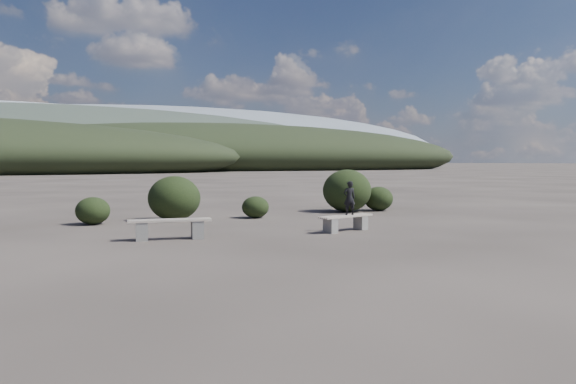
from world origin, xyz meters
name	(u,v)px	position (x,y,z in m)	size (l,w,h in m)	color
ground	(377,264)	(0.00, 0.00, 0.00)	(1200.00, 1200.00, 0.00)	#302925
bench_left	(170,227)	(-2.58, 4.64, 0.29)	(1.93, 0.68, 0.47)	slate
bench_right	(346,222)	(1.89, 4.27, 0.25)	(1.70, 0.77, 0.42)	slate
seated_person	(349,198)	(2.01, 4.30, 0.86)	(0.32, 0.21, 0.88)	black
shrub_a	(93,211)	(-3.88, 8.67, 0.39)	(0.97, 0.97, 0.79)	black
shrub_b	(174,198)	(-1.50, 8.78, 0.68)	(1.59, 1.59, 1.36)	black
shrub_c	(255,207)	(1.04, 8.47, 0.35)	(0.87, 0.87, 0.69)	black
shrub_d	(347,191)	(4.85, 9.18, 0.76)	(1.74, 1.74, 1.52)	black
shrub_e	(379,199)	(6.12, 9.06, 0.44)	(1.06, 1.06, 0.88)	black
mountain_ridges	(25,146)	(-7.48, 339.06, 10.84)	(500.00, 400.00, 56.00)	black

